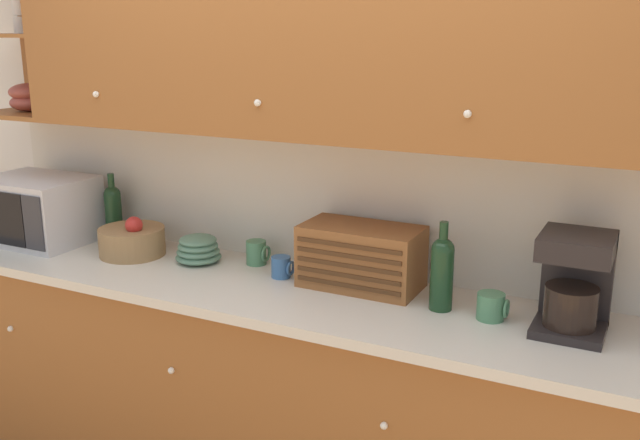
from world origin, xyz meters
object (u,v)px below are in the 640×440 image
Objects in this scene: mug_patterned_third at (491,307)px; coffee_maker at (574,282)px; bread_box at (361,257)px; mug_blue_second at (282,267)px; fruit_basket at (132,241)px; wine_bottle at (113,211)px; mug at (257,253)px; bowl_stack_on_counter at (198,250)px; second_wine_bottle at (442,270)px; microwave at (37,210)px.

mug_patterned_third is 0.29m from coffee_maker.
mug_blue_second is at bearing -171.61° from bread_box.
fruit_basket is at bearing -177.03° from mug_blue_second.
bread_box is (1.29, -0.05, -0.02)m from wine_bottle.
bread_box reaches higher than mug_patterned_third.
wine_bottle reaches higher than mug.
bowl_stack_on_counter is (0.32, 0.05, -0.01)m from fruit_basket.
bowl_stack_on_counter is 0.61× the size of second_wine_bottle.
fruit_basket is (0.23, -0.14, -0.08)m from wine_bottle.
bread_box is (0.33, 0.05, 0.08)m from mug_blue_second.
bowl_stack_on_counter is 0.43× the size of bread_box.
second_wine_bottle reaches higher than wine_bottle.
bowl_stack_on_counter is at bearing -9.19° from wine_bottle.
bowl_stack_on_counter is 1.10m from second_wine_bottle.
second_wine_bottle reaches higher than mug_blue_second.
wine_bottle is 0.97m from mug_blue_second.
fruit_basket is 0.86× the size of coffee_maker.
mug_patterned_third is (1.03, -0.15, -0.00)m from mug.
wine_bottle reaches higher than bowl_stack_on_counter.
mug_blue_second is at bearing 2.97° from fruit_basket.
bowl_stack_on_counter is 1.28m from mug_patterned_third.
mug_blue_second is (0.18, -0.10, -0.01)m from mug.
bread_box is (1.06, 0.09, 0.06)m from fruit_basket.
microwave reaches higher than mug.
microwave is 5.50× the size of mug_blue_second.
fruit_basket is 0.74m from mug_blue_second.
mug_blue_second is 0.84× the size of mug_patterned_third.
mug_blue_second is (0.74, 0.04, -0.02)m from fruit_basket.
mug is 0.32× the size of second_wine_bottle.
bowl_stack_on_counter is at bearing 5.11° from microwave.
mug_blue_second is 0.86m from mug_patterned_third.
mug is 0.51m from bread_box.
coffee_maker is at bearing -4.67° from bread_box.
mug is at bearing 20.00° from bowl_stack_on_counter.
fruit_basket is (0.54, 0.03, -0.09)m from microwave.
second_wine_bottle reaches higher than fruit_basket.
fruit_basket is at bearing 179.59° from mug_patterned_third.
mug_blue_second is 0.34m from bread_box.
coffee_maker is (1.29, -0.11, 0.12)m from mug.
coffee_maker is (1.85, 0.02, 0.10)m from fruit_basket.
microwave reaches higher than mug_patterned_third.
wine_bottle is (0.31, 0.17, -0.01)m from microwave.
second_wine_bottle is at bearing 176.18° from mug_patterned_third.
bread_box is 4.28× the size of mug_patterned_third.
fruit_basket is 3.20× the size of mug_blue_second.
mug is 0.96× the size of mug_patterned_third.
microwave is 1.61m from bread_box.
bowl_stack_on_counter is 0.26m from mug.
bowl_stack_on_counter is at bearing 177.50° from second_wine_bottle.
mug is 0.30× the size of coffee_maker.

